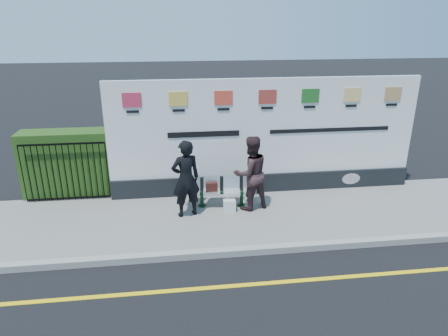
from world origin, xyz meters
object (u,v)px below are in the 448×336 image
object	(u,v)px
bench	(222,198)
woman_left	(186,179)
billboard	(265,144)
woman_right	(251,173)

from	to	relation	value
bench	woman_left	bearing A→B (deg)	-150.60
billboard	bench	size ratio (longest dim) A/B	4.26
bench	woman_right	bearing A→B (deg)	-9.81
billboard	woman_left	distance (m)	2.46
billboard	woman_right	size ratio (longest dim) A/B	4.37
bench	woman_left	world-z (taller)	woman_left
woman_right	billboard	bearing A→B (deg)	-137.56
billboard	woman_left	size ratio (longest dim) A/B	4.34
billboard	woman_right	distance (m)	1.23
bench	woman_left	xyz separation A→B (m)	(-0.88, -0.38, 0.72)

